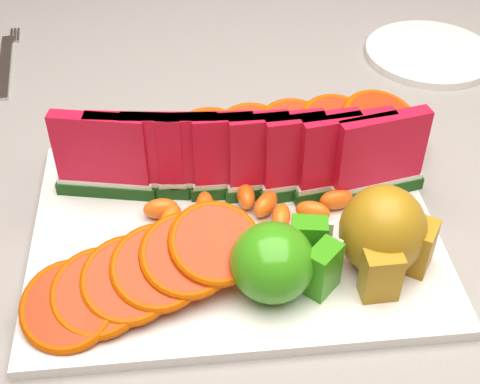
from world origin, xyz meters
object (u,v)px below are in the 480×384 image
at_px(apple_cluster, 280,261).
at_px(pear_cluster, 385,234).
at_px(side_plate, 430,53).
at_px(fork, 6,63).
at_px(platter, 235,231).

height_order(apple_cluster, pear_cluster, pear_cluster).
relative_size(pear_cluster, side_plate, 0.48).
xyz_separation_m(side_plate, fork, (-0.59, 0.04, -0.00)).
relative_size(platter, side_plate, 1.81).
xyz_separation_m(platter, apple_cluster, (0.03, -0.08, 0.04)).
height_order(apple_cluster, fork, apple_cluster).
distance_m(apple_cluster, pear_cluster, 0.10).
bearing_deg(platter, side_plate, 46.90).
xyz_separation_m(platter, side_plate, (0.31, 0.33, -0.00)).
distance_m(pear_cluster, side_plate, 0.43).
bearing_deg(side_plate, fork, 176.37).
xyz_separation_m(pear_cluster, side_plate, (0.18, 0.39, -0.05)).
distance_m(apple_cluster, fork, 0.55).
bearing_deg(platter, pear_cluster, -25.58).
bearing_deg(apple_cluster, side_plate, 56.06).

